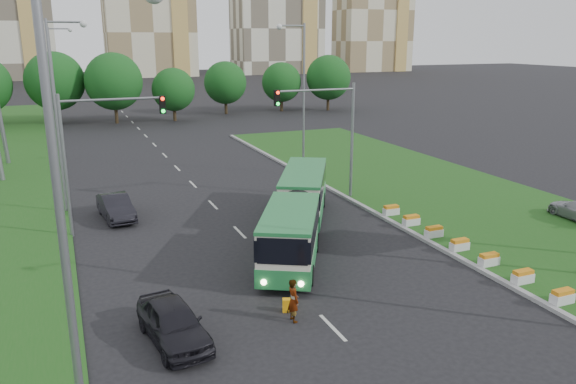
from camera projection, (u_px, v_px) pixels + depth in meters
name	position (u px, v px, depth m)	size (l,w,h in m)	color
ground	(333.00, 262.00, 28.23)	(360.00, 360.00, 0.00)	black
grass_median	(445.00, 194.00, 40.09)	(14.00, 60.00, 0.15)	#1B4E16
median_kerb	(360.00, 205.00, 37.55)	(0.30, 60.00, 0.18)	gray
lane_markings	(187.00, 178.00, 44.99)	(0.20, 100.00, 0.01)	#B6B8B1
flower_planters	(460.00, 244.00, 29.30)	(1.10, 13.70, 0.60)	silver
traffic_mast_median	(331.00, 124.00, 37.48)	(5.76, 0.32, 8.00)	gray
traffic_mast_left	(94.00, 141.00, 31.06)	(5.76, 0.32, 8.00)	gray
street_lamps	(218.00, 120.00, 34.47)	(36.00, 60.00, 12.00)	gray
tree_line	(223.00, 85.00, 79.79)	(120.00, 8.00, 9.00)	#134819
midrise_east	(373.00, 10.00, 189.68)	(24.00, 14.00, 40.00)	beige
articulated_bus	(292.00, 210.00, 31.30)	(2.44, 15.68, 2.58)	beige
car_left_near	(173.00, 323.00, 20.59)	(1.81, 4.51, 1.54)	black
car_left_far	(116.00, 207.00, 34.75)	(1.59, 4.57, 1.51)	black
pedestrian	(293.00, 300.00, 22.07)	(0.65, 0.43, 1.78)	gray
shopping_trolley	(287.00, 305.00, 23.00)	(0.32, 0.34, 0.56)	#FFA80D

